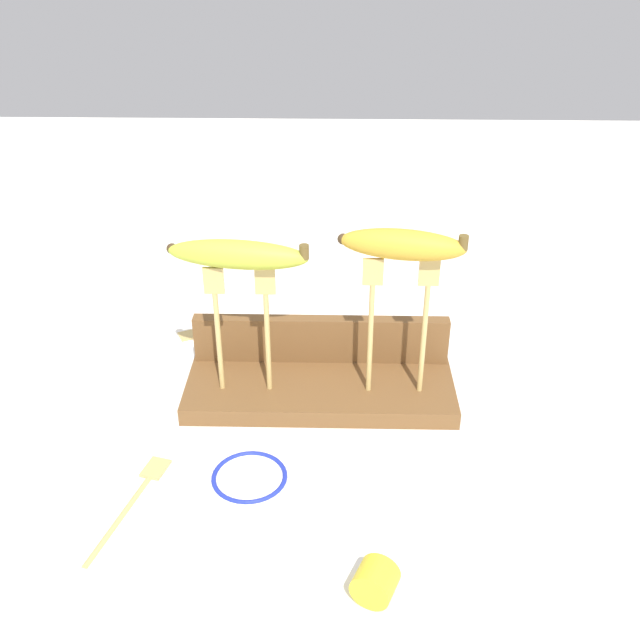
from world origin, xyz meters
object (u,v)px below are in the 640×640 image
banana_raised_left (238,254)px  banana_chunk_near (376,581)px  banana_raised_right (403,244)px  wire_coil (249,475)px  fork_fallen_far (213,328)px  fork_stand_right (398,315)px  fork_fallen_near (137,492)px  fork_stand_left (242,319)px

banana_raised_left → banana_chunk_near: 0.41m
banana_raised_right → wire_coil: 0.34m
fork_fallen_far → banana_chunk_near: bearing=-64.9°
fork_stand_right → wire_coil: fork_stand_right is taller
fork_fallen_far → fork_fallen_near: bearing=-95.0°
fork_stand_left → banana_raised_right: banana_raised_right is taller
fork_stand_left → banana_raised_left: bearing=173.1°
fork_fallen_near → banana_chunk_near: (0.27, -0.14, 0.02)m
banana_raised_right → wire_coil: size_ratio=1.74×
fork_stand_right → banana_raised_right: size_ratio=1.23×
fork_stand_right → fork_fallen_far: (-0.28, 0.19, -0.14)m
fork_stand_right → fork_fallen_near: 0.39m
fork_stand_right → banana_raised_left: (-0.20, 0.00, 0.08)m
fork_fallen_far → banana_chunk_near: 0.57m
fork_stand_left → fork_stand_right: (0.20, 0.00, 0.01)m
banana_raised_left → banana_chunk_near: bearing=-62.8°
fork_fallen_far → banana_chunk_near: size_ratio=2.84×
fork_stand_left → fork_fallen_near: (-0.11, -0.18, -0.13)m
banana_chunk_near → wire_coil: banana_chunk_near is taller
banana_raised_right → wire_coil: (-0.18, -0.15, -0.24)m
banana_raised_left → fork_fallen_far: 0.30m
banana_raised_left → fork_fallen_near: 0.31m
banana_raised_left → wire_coil: 0.27m
fork_stand_right → banana_chunk_near: (-0.04, -0.32, -0.12)m
fork_stand_right → banana_chunk_near: bearing=-96.9°
fork_fallen_far → wire_coil: 0.36m
banana_raised_left → fork_fallen_far: banana_raised_left is taller
fork_stand_right → fork_fallen_far: fork_stand_right is taller
fork_stand_right → fork_fallen_far: size_ratio=1.32×
fork_fallen_far → banana_raised_right: bearing=-34.8°
fork_stand_left → wire_coil: size_ratio=1.98×
banana_raised_left → wire_coil: size_ratio=1.97×
banana_raised_right → wire_coil: banana_raised_right is taller
fork_stand_right → wire_coil: (-0.18, -0.15, -0.14)m
banana_raised_right → fork_fallen_far: 0.41m
fork_stand_left → fork_fallen_far: (-0.08, 0.19, -0.13)m
fork_fallen_far → wire_coil: bearing=-74.5°
banana_raised_left → fork_fallen_far: size_ratio=1.22×
banana_raised_right → banana_chunk_near: 0.39m
fork_stand_right → banana_raised_right: banana_raised_right is taller
fork_fallen_far → wire_coil: size_ratio=1.62×
banana_raised_left → banana_raised_right: size_ratio=1.14×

